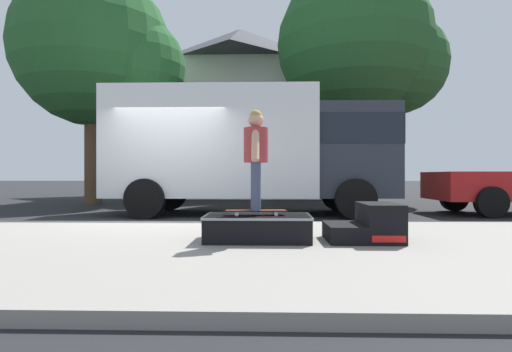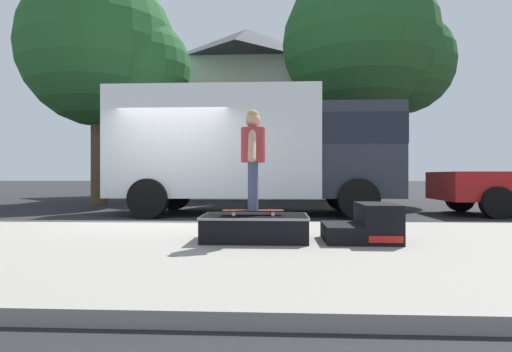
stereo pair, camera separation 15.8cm
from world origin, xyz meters
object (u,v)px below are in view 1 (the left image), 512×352
(skate_box, at_px, (258,227))
(skateboard, at_px, (256,211))
(box_truck, at_px, (253,146))
(skater_kid, at_px, (256,151))
(kicker_ramp, at_px, (368,225))
(street_tree_main, at_px, (102,54))
(street_tree_neighbour, at_px, (363,50))

(skate_box, relative_size, skateboard, 1.71)
(skate_box, height_order, box_truck, box_truck)
(skateboard, distance_m, box_truck, 5.09)
(skateboard, xyz_separation_m, box_truck, (-0.22, 4.94, 1.19))
(skate_box, height_order, skater_kid, skater_kid)
(skater_kid, bearing_deg, kicker_ramp, 1.48)
(kicker_ramp, distance_m, box_truck, 5.37)
(skateboard, relative_size, street_tree_main, 0.10)
(skate_box, bearing_deg, street_tree_neighbour, 69.57)
(skate_box, relative_size, kicker_ramp, 1.49)
(kicker_ramp, relative_size, skateboard, 1.15)
(street_tree_neighbour, bearing_deg, street_tree_main, -170.93)
(skateboard, bearing_deg, skate_box, 57.99)
(box_truck, bearing_deg, street_tree_main, 146.67)
(kicker_ramp, xyz_separation_m, skateboard, (-1.46, -0.04, 0.18))
(kicker_ramp, xyz_separation_m, street_tree_main, (-6.92, 8.35, 4.79))
(street_tree_neighbour, bearing_deg, skater_kid, -110.48)
(skater_kid, bearing_deg, skate_box, 57.99)
(skate_box, height_order, kicker_ramp, kicker_ramp)
(box_truck, height_order, street_tree_main, street_tree_main)
(street_tree_main, relative_size, street_tree_neighbour, 0.92)
(skate_box, xyz_separation_m, skateboard, (-0.02, -0.04, 0.21))
(skater_kid, height_order, street_tree_main, street_tree_main)
(kicker_ramp, height_order, street_tree_main, street_tree_main)
(skate_box, xyz_separation_m, kicker_ramp, (1.43, -0.00, 0.02))
(kicker_ramp, distance_m, street_tree_main, 11.86)
(skateboard, bearing_deg, street_tree_neighbour, 69.52)
(skateboard, bearing_deg, box_truck, 92.58)
(skate_box, bearing_deg, kicker_ramp, -0.02)
(kicker_ramp, bearing_deg, skateboard, -178.52)
(kicker_ramp, xyz_separation_m, box_truck, (-1.68, 4.91, 1.38))
(skate_box, distance_m, skateboard, 0.21)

